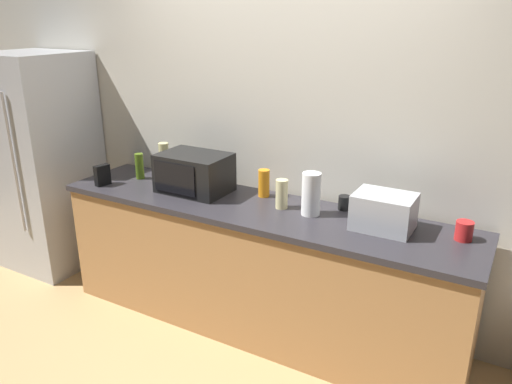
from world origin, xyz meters
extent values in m
plane|color=tan|center=(0.00, 0.00, 0.00)|extent=(8.00, 8.00, 0.00)
cube|color=beige|center=(0.00, 0.81, 1.35)|extent=(6.40, 0.10, 2.70)
cube|color=#B27F4C|center=(0.00, 0.40, 0.43)|extent=(2.80, 0.60, 0.86)
cube|color=#2D2B30|center=(0.00, 0.40, 0.88)|extent=(2.84, 0.64, 0.04)
cube|color=#B7BABF|center=(-2.05, 0.40, 0.90)|extent=(0.72, 0.70, 1.80)
cylinder|color=silver|center=(-1.91, 0.03, 1.00)|extent=(0.02, 0.02, 1.10)
cube|color=black|center=(-0.52, 0.45, 1.04)|extent=(0.48, 0.34, 0.27)
cube|color=black|center=(-0.56, 0.28, 1.04)|extent=(0.34, 0.01, 0.21)
cube|color=#B7BABF|center=(0.81, 0.46, 1.01)|extent=(0.34, 0.26, 0.21)
cylinder|color=white|center=(0.36, 0.45, 1.04)|extent=(0.12, 0.12, 0.27)
cube|color=black|center=(-1.19, 0.23, 0.98)|extent=(0.07, 0.12, 0.15)
cylinder|color=beige|center=(-0.89, 0.57, 1.04)|extent=(0.08, 0.08, 0.28)
cylinder|color=#4C6B19|center=(-1.05, 0.48, 1.00)|extent=(0.06, 0.06, 0.19)
cylinder|color=beige|center=(0.15, 0.46, 1.00)|extent=(0.08, 0.08, 0.19)
cylinder|color=orange|center=(-0.05, 0.60, 0.99)|extent=(0.08, 0.08, 0.19)
cylinder|color=black|center=(0.52, 0.63, 0.95)|extent=(0.08, 0.08, 0.09)
cylinder|color=red|center=(1.25, 0.52, 0.95)|extent=(0.10, 0.10, 0.11)
camera|label=1|loc=(1.49, -2.22, 2.08)|focal=34.98mm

